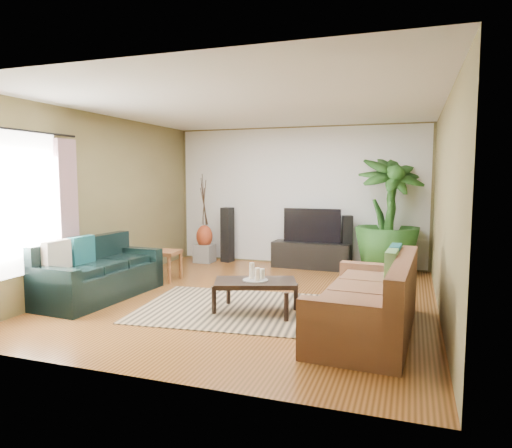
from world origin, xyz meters
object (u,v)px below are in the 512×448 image
at_px(speaker_right, 347,243).
at_px(side_table, 165,265).
at_px(television, 312,225).
at_px(potted_plant, 388,216).
at_px(sofa_right, 366,295).
at_px(tv_stand, 311,255).
at_px(vase, 204,236).
at_px(speaker_left, 227,235).
at_px(pedestal, 205,253).
at_px(sofa_left, 100,269).
at_px(coffee_table, 255,297).

bearing_deg(speaker_right, side_table, -162.50).
xyz_separation_m(television, potted_plant, (1.38, -0.06, 0.23)).
bearing_deg(sofa_right, tv_stand, -155.12).
relative_size(television, vase, 2.35).
relative_size(speaker_left, potted_plant, 0.53).
relative_size(speaker_left, pedestal, 3.08).
distance_m(sofa_left, sofa_right, 3.74).
height_order(coffee_table, speaker_left, speaker_left).
xyz_separation_m(speaker_right, pedestal, (-2.83, -0.19, -0.33)).
xyz_separation_m(television, vase, (-2.18, -0.13, -0.29)).
bearing_deg(potted_plant, pedestal, -178.88).
relative_size(sofa_right, potted_plant, 1.02).
distance_m(coffee_table, side_table, 2.39).
bearing_deg(tv_stand, sofa_right, -66.75).
bearing_deg(sofa_left, side_table, -9.39).
bearing_deg(tv_stand, pedestal, -175.38).
xyz_separation_m(sofa_right, coffee_table, (-1.40, 0.30, -0.22)).
bearing_deg(pedestal, tv_stand, 2.95).
xyz_separation_m(sofa_right, tv_stand, (-1.32, 3.34, -0.18)).
xyz_separation_m(potted_plant, pedestal, (-3.56, -0.07, -0.86)).
distance_m(tv_stand, vase, 2.20).
bearing_deg(coffee_table, vase, 106.51).
height_order(tv_stand, potted_plant, potted_plant).
distance_m(tv_stand, speaker_left, 1.79).
height_order(sofa_right, vase, sofa_right).
distance_m(coffee_table, speaker_right, 3.22).
bearing_deg(vase, speaker_left, 25.39).
bearing_deg(pedestal, side_table, -87.94).
relative_size(sofa_right, pedestal, 5.92).
xyz_separation_m(tv_stand, pedestal, (-2.18, -0.11, -0.07)).
relative_size(speaker_left, side_table, 2.22).
bearing_deg(sofa_right, sofa_left, -90.67).
xyz_separation_m(television, speaker_right, (0.65, 0.06, -0.31)).
bearing_deg(sofa_left, coffee_table, -85.45).
distance_m(television, vase, 2.20).
bearing_deg(side_table, television, 40.68).
bearing_deg(coffee_table, sofa_left, 161.82).
relative_size(speaker_right, pedestal, 2.81).
height_order(sofa_left, tv_stand, sofa_left).
xyz_separation_m(sofa_left, side_table, (0.30, 1.28, -0.17)).
bearing_deg(speaker_right, sofa_left, -150.79).
height_order(speaker_right, potted_plant, potted_plant).
distance_m(sofa_left, vase, 2.98).
height_order(television, pedestal, television).
height_order(sofa_left, sofa_right, same).
bearing_deg(speaker_left, pedestal, -143.18).
relative_size(tv_stand, speaker_left, 1.33).
xyz_separation_m(speaker_right, side_table, (-2.77, -1.88, -0.26)).
relative_size(television, potted_plant, 0.52).
distance_m(speaker_left, vase, 0.47).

